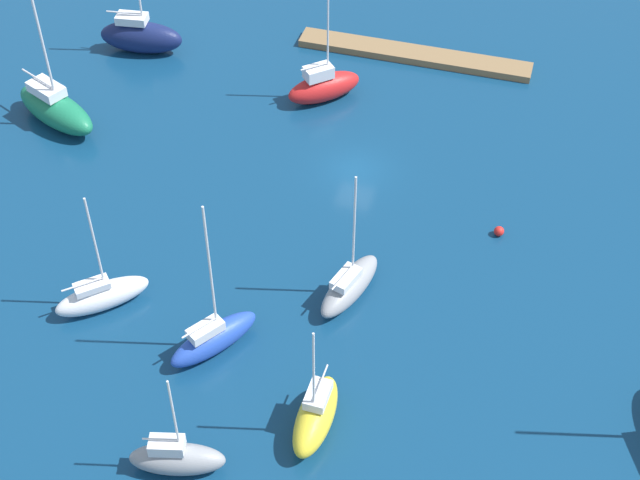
# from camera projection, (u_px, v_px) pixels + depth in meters

# --- Properties ---
(water) EXTENTS (160.00, 160.00, 0.00)m
(water) POSITION_uv_depth(u_px,v_px,m) (356.00, 170.00, 63.43)
(water) COLOR navy
(water) RESTS_ON ground
(pier_dock) EXTENTS (18.52, 2.18, 0.56)m
(pier_dock) POSITION_uv_depth(u_px,v_px,m) (414.00, 54.00, 73.11)
(pier_dock) COLOR olive
(pier_dock) RESTS_ON ground
(sailboat_green_outer_mooring) EXTENTS (7.99, 5.49, 13.34)m
(sailboat_green_outer_mooring) POSITION_uv_depth(u_px,v_px,m) (55.00, 108.00, 66.29)
(sailboat_green_outer_mooring) COLOR #19724C
(sailboat_green_outer_mooring) RESTS_ON water
(sailboat_gray_west_end) EXTENTS (3.29, 5.93, 9.06)m
(sailboat_gray_west_end) POSITION_uv_depth(u_px,v_px,m) (349.00, 285.00, 54.44)
(sailboat_gray_west_end) COLOR gray
(sailboat_gray_west_end) RESTS_ON water
(sailboat_yellow_off_beacon) EXTENTS (1.94, 5.16, 7.96)m
(sailboat_yellow_off_beacon) POSITION_uv_depth(u_px,v_px,m) (316.00, 415.00, 47.66)
(sailboat_yellow_off_beacon) COLOR yellow
(sailboat_yellow_off_beacon) RESTS_ON water
(sailboat_navy_lone_south) EXTENTS (6.87, 3.17, 10.29)m
(sailboat_navy_lone_south) POSITION_uv_depth(u_px,v_px,m) (141.00, 36.00, 72.98)
(sailboat_navy_lone_south) COLOR #141E4C
(sailboat_navy_lone_south) RESTS_ON water
(sailboat_white_by_breakwater) EXTENTS (5.22, 4.95, 8.41)m
(sailboat_white_by_breakwater) POSITION_uv_depth(u_px,v_px,m) (102.00, 295.00, 53.81)
(sailboat_white_by_breakwater) COLOR white
(sailboat_white_by_breakwater) RESTS_ON water
(sailboat_red_far_south) EXTENTS (5.67, 5.45, 9.90)m
(sailboat_red_far_south) POSITION_uv_depth(u_px,v_px,m) (324.00, 86.00, 68.50)
(sailboat_red_far_south) COLOR red
(sailboat_red_far_south) RESTS_ON water
(sailboat_blue_along_channel) EXTENTS (4.50, 5.61, 10.68)m
(sailboat_blue_along_channel) POSITION_uv_depth(u_px,v_px,m) (213.00, 338.00, 51.50)
(sailboat_blue_along_channel) COLOR #2347B2
(sailboat_blue_along_channel) RESTS_ON water
(sailboat_gray_inner_mooring) EXTENTS (5.10, 2.77, 7.25)m
(sailboat_gray_inner_mooring) POSITION_uv_depth(u_px,v_px,m) (176.00, 458.00, 45.99)
(sailboat_gray_inner_mooring) COLOR gray
(sailboat_gray_inner_mooring) RESTS_ON water
(mooring_buoy_red) EXTENTS (0.65, 0.65, 0.65)m
(mooring_buoy_red) POSITION_uv_depth(u_px,v_px,m) (499.00, 231.00, 58.59)
(mooring_buoy_red) COLOR red
(mooring_buoy_red) RESTS_ON water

